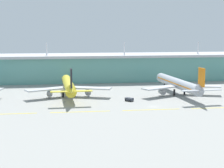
% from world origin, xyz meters
% --- Properties ---
extents(ground_plane, '(600.00, 600.00, 0.00)m').
position_xyz_m(ground_plane, '(0.00, 0.00, 0.00)').
color(ground_plane, gray).
extents(terminal_building, '(288.00, 34.00, 28.71)m').
position_xyz_m(terminal_building, '(-0.00, 95.80, 10.06)').
color(terminal_building, '#5B9E93').
rests_on(terminal_building, ground).
extents(airliner_near_middle, '(48.76, 60.27, 18.90)m').
position_xyz_m(airliner_near_middle, '(-41.77, 32.71, 6.44)').
color(airliner_near_middle, yellow).
rests_on(airliner_near_middle, ground).
extents(airliner_far_middle, '(48.58, 67.15, 18.90)m').
position_xyz_m(airliner_far_middle, '(22.42, 30.61, 6.45)').
color(airliner_far_middle, '#ADB2BC').
rests_on(airliner_far_middle, ground).
extents(taxiway_stripe_west, '(28.00, 0.70, 0.04)m').
position_xyz_m(taxiway_stripe_west, '(-71.00, -7.12, 0.02)').
color(taxiway_stripe_west, yellow).
rests_on(taxiway_stripe_west, ground).
extents(taxiway_stripe_mid_west, '(28.00, 0.70, 0.04)m').
position_xyz_m(taxiway_stripe_mid_west, '(-37.00, -7.12, 0.02)').
color(taxiway_stripe_mid_west, yellow).
rests_on(taxiway_stripe_mid_west, ground).
extents(taxiway_stripe_centre, '(28.00, 0.70, 0.04)m').
position_xyz_m(taxiway_stripe_centre, '(-3.00, -7.12, 0.02)').
color(taxiway_stripe_centre, yellow).
rests_on(taxiway_stripe_centre, ground).
extents(taxiway_stripe_mid_east, '(28.00, 0.70, 0.04)m').
position_xyz_m(taxiway_stripe_mid_east, '(31.00, -7.12, 0.02)').
color(taxiway_stripe_mid_east, yellow).
rests_on(taxiway_stripe_mid_east, ground).
extents(pushback_tug, '(4.72, 4.88, 1.85)m').
position_xyz_m(pushback_tug, '(-9.72, 15.22, 1.10)').
color(pushback_tug, '#333842').
rests_on(pushback_tug, ground).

